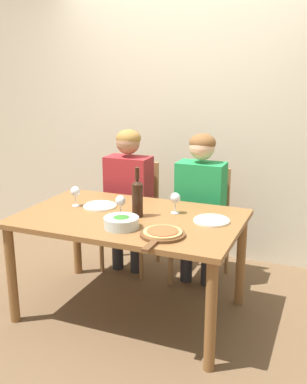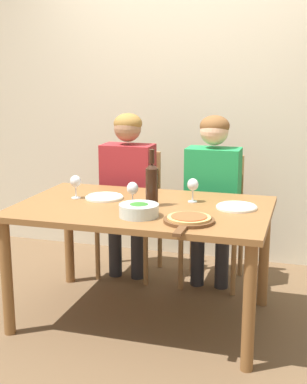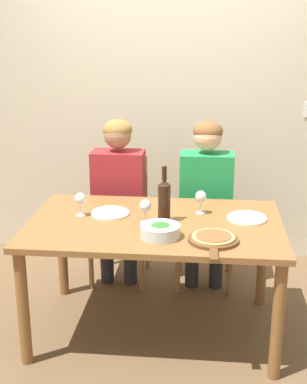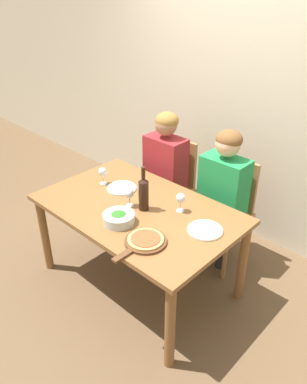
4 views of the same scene
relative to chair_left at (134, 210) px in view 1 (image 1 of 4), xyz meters
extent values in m
plane|color=brown|center=(0.34, -0.79, -0.51)|extent=(40.00, 40.00, 0.00)
cube|color=beige|center=(0.34, 0.51, 0.84)|extent=(10.00, 0.05, 2.70)
cube|color=brown|center=(0.34, -0.79, 0.21)|extent=(1.54, 0.97, 0.04)
cylinder|color=brown|center=(-0.37, -1.21, -0.16)|extent=(0.07, 0.07, 0.71)
cylinder|color=brown|center=(1.05, -1.21, -0.16)|extent=(0.07, 0.07, 0.71)
cylinder|color=brown|center=(-0.37, -0.37, -0.16)|extent=(0.07, 0.07, 0.71)
cylinder|color=brown|center=(1.05, -0.37, -0.16)|extent=(0.07, 0.07, 0.71)
cube|color=#9E7042|center=(0.00, -0.07, -0.05)|extent=(0.42, 0.42, 0.04)
cube|color=#9E7042|center=(0.00, 0.12, 0.19)|extent=(0.38, 0.03, 0.46)
cylinder|color=#9E7042|center=(-0.19, -0.26, -0.29)|extent=(0.04, 0.04, 0.44)
cylinder|color=#9E7042|center=(0.19, -0.26, -0.29)|extent=(0.04, 0.04, 0.44)
cylinder|color=#9E7042|center=(-0.19, 0.12, -0.29)|extent=(0.04, 0.04, 0.44)
cylinder|color=#9E7042|center=(0.19, 0.12, -0.29)|extent=(0.04, 0.04, 0.44)
cube|color=#9E7042|center=(0.64, -0.07, -0.05)|extent=(0.42, 0.42, 0.04)
cube|color=#9E7042|center=(0.64, 0.12, 0.19)|extent=(0.38, 0.03, 0.46)
cylinder|color=#9E7042|center=(0.45, -0.26, -0.29)|extent=(0.04, 0.04, 0.44)
cylinder|color=#9E7042|center=(0.83, -0.26, -0.29)|extent=(0.04, 0.04, 0.44)
cylinder|color=#9E7042|center=(0.45, 0.12, -0.29)|extent=(0.04, 0.04, 0.44)
cylinder|color=#9E7042|center=(0.83, 0.12, -0.29)|extent=(0.04, 0.04, 0.44)
cylinder|color=#28282D|center=(-0.09, -0.15, -0.27)|extent=(0.10, 0.10, 0.48)
cylinder|color=#28282D|center=(0.09, -0.15, -0.27)|extent=(0.10, 0.10, 0.48)
cube|color=maroon|center=(0.00, -0.09, 0.23)|extent=(0.38, 0.22, 0.54)
cylinder|color=maroon|center=(-0.20, -0.34, 0.08)|extent=(0.07, 0.31, 0.14)
cylinder|color=maroon|center=(0.20, -0.34, 0.08)|extent=(0.07, 0.31, 0.14)
sphere|color=#9E7051|center=(0.00, -0.09, 0.62)|extent=(0.20, 0.20, 0.20)
ellipsoid|color=olive|center=(0.00, -0.08, 0.66)|extent=(0.21, 0.21, 0.15)
cylinder|color=#28282D|center=(0.55, -0.15, -0.27)|extent=(0.10, 0.10, 0.48)
cylinder|color=#28282D|center=(0.73, -0.15, -0.27)|extent=(0.10, 0.10, 0.48)
cube|color=#1E8C47|center=(0.64, -0.09, 0.23)|extent=(0.38, 0.22, 0.54)
cylinder|color=#1E8C47|center=(0.44, -0.34, 0.08)|extent=(0.07, 0.31, 0.14)
cylinder|color=#1E8C47|center=(0.84, -0.34, 0.08)|extent=(0.07, 0.31, 0.14)
sphere|color=#DBAD89|center=(0.64, -0.09, 0.62)|extent=(0.20, 0.20, 0.20)
ellipsoid|color=brown|center=(0.64, -0.08, 0.66)|extent=(0.21, 0.21, 0.15)
cylinder|color=black|center=(0.39, -0.78, 0.35)|extent=(0.08, 0.08, 0.23)
cone|color=black|center=(0.39, -0.78, 0.48)|extent=(0.08, 0.08, 0.03)
cylinder|color=black|center=(0.39, -0.78, 0.54)|extent=(0.03, 0.03, 0.09)
cylinder|color=silver|center=(0.39, -1.02, 0.27)|extent=(0.23, 0.23, 0.07)
ellipsoid|color=#2D6B23|center=(0.39, -1.02, 0.27)|extent=(0.19, 0.19, 0.08)
cylinder|color=silver|center=(0.04, -0.68, 0.24)|extent=(0.25, 0.25, 0.01)
torus|color=silver|center=(0.04, -0.68, 0.24)|extent=(0.24, 0.24, 0.01)
cylinder|color=silver|center=(0.90, -0.69, 0.24)|extent=(0.25, 0.25, 0.01)
torus|color=silver|center=(0.90, -0.69, 0.24)|extent=(0.24, 0.24, 0.01)
cylinder|color=brown|center=(0.69, -1.06, 0.24)|extent=(0.28, 0.28, 0.02)
cube|color=brown|center=(0.69, -1.27, 0.24)|extent=(0.04, 0.14, 0.02)
cylinder|color=tan|center=(0.69, -1.06, 0.26)|extent=(0.24, 0.24, 0.01)
cylinder|color=#AD4C28|center=(0.69, -1.06, 0.26)|extent=(0.20, 0.20, 0.01)
cylinder|color=silver|center=(-0.14, -0.73, 0.23)|extent=(0.06, 0.06, 0.01)
cylinder|color=silver|center=(-0.14, -0.73, 0.28)|extent=(0.01, 0.01, 0.07)
ellipsoid|color=silver|center=(-0.14, -0.73, 0.34)|extent=(0.07, 0.07, 0.08)
ellipsoid|color=maroon|center=(-0.14, -0.73, 0.33)|extent=(0.06, 0.06, 0.03)
cylinder|color=silver|center=(0.61, -0.61, 0.23)|extent=(0.06, 0.06, 0.01)
cylinder|color=silver|center=(0.61, -0.61, 0.28)|extent=(0.01, 0.01, 0.07)
ellipsoid|color=silver|center=(0.61, -0.61, 0.34)|extent=(0.07, 0.07, 0.08)
ellipsoid|color=maroon|center=(0.61, -0.61, 0.33)|extent=(0.06, 0.06, 0.03)
cylinder|color=silver|center=(0.28, -0.82, 0.23)|extent=(0.06, 0.06, 0.01)
cylinder|color=silver|center=(0.28, -0.82, 0.28)|extent=(0.01, 0.01, 0.07)
ellipsoid|color=silver|center=(0.28, -0.82, 0.34)|extent=(0.07, 0.07, 0.08)
ellipsoid|color=maroon|center=(0.28, -0.82, 0.33)|extent=(0.06, 0.06, 0.03)
camera|label=1|loc=(1.62, -3.47, 1.22)|focal=42.00mm
camera|label=2|loc=(1.30, -3.80, 1.05)|focal=50.00mm
camera|label=3|loc=(0.63, -3.82, 1.38)|focal=50.00mm
camera|label=4|loc=(2.08, -2.45, 1.74)|focal=35.00mm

